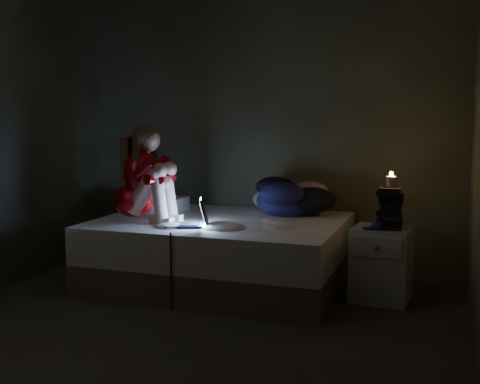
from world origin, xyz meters
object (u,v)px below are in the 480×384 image
at_px(woman, 133,172).
at_px(laptop, 186,212).
at_px(candle, 391,182).
at_px(bed, 221,252).
at_px(nightstand, 381,264).
at_px(phone, 373,228).

height_order(woman, laptop, woman).
bearing_deg(candle, bed, 178.95).
relative_size(nightstand, candle, 7.06).
bearing_deg(candle, nightstand, -179.20).
distance_m(laptop, phone, 1.43).
bearing_deg(woman, bed, 26.21).
bearing_deg(phone, candle, 56.09).
bearing_deg(nightstand, woman, -167.63).
height_order(bed, candle, candle).
relative_size(woman, nightstand, 1.41).
xyz_separation_m(laptop, phone, (1.40, 0.28, -0.09)).
relative_size(candle, phone, 0.57).
height_order(bed, nightstand, nightstand).
bearing_deg(woman, candle, 11.12).
height_order(woman, nightstand, woman).
bearing_deg(phone, laptop, -147.63).
relative_size(laptop, nightstand, 0.58).
distance_m(bed, woman, 0.98).
height_order(woman, candle, woman).
xyz_separation_m(laptop, nightstand, (1.46, 0.37, -0.38)).
bearing_deg(candle, laptop, -166.37).
bearing_deg(laptop, candle, -7.35).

